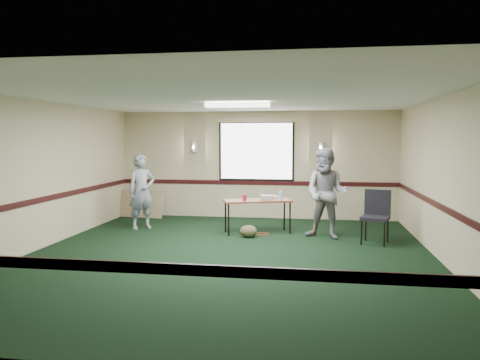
# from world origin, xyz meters

# --- Properties ---
(ground) EXTENTS (8.00, 8.00, 0.00)m
(ground) POSITION_xyz_m (0.00, 0.00, 0.00)
(ground) COLOR black
(ground) RESTS_ON ground
(room_shell) EXTENTS (8.00, 8.02, 8.00)m
(room_shell) POSITION_xyz_m (0.00, 2.12, 1.58)
(room_shell) COLOR #C2B08C
(room_shell) RESTS_ON ground
(folding_table) EXTENTS (1.53, 1.00, 0.71)m
(folding_table) POSITION_xyz_m (0.26, 2.08, 0.66)
(folding_table) COLOR brown
(folding_table) RESTS_ON ground
(projector) EXTENTS (0.27, 0.23, 0.09)m
(projector) POSITION_xyz_m (0.45, 2.19, 0.76)
(projector) COLOR #94959D
(projector) RESTS_ON folding_table
(game_console) EXTENTS (0.28, 0.28, 0.06)m
(game_console) POSITION_xyz_m (0.55, 2.39, 0.74)
(game_console) COLOR white
(game_console) RESTS_ON folding_table
(red_cup) EXTENTS (0.08, 0.08, 0.12)m
(red_cup) POSITION_xyz_m (0.00, 1.89, 0.78)
(red_cup) COLOR #AF0B1C
(red_cup) RESTS_ON folding_table
(water_bottle) EXTENTS (0.06, 0.06, 0.20)m
(water_bottle) POSITION_xyz_m (0.75, 2.06, 0.81)
(water_bottle) COLOR #87B4DD
(water_bottle) RESTS_ON folding_table
(duffel_bag) EXTENTS (0.43, 0.38, 0.25)m
(duffel_bag) POSITION_xyz_m (0.13, 1.59, 0.12)
(duffel_bag) COLOR #4E4D2C
(duffel_bag) RESTS_ON ground
(cable_coil) EXTENTS (0.34, 0.34, 0.01)m
(cable_coil) POSITION_xyz_m (0.37, 1.95, 0.01)
(cable_coil) COLOR red
(cable_coil) RESTS_ON ground
(folded_table) EXTENTS (1.37, 0.37, 0.69)m
(folded_table) POSITION_xyz_m (-3.00, 3.60, 0.35)
(folded_table) COLOR #98805E
(folded_table) RESTS_ON ground
(conference_chair) EXTENTS (0.63, 0.64, 1.02)m
(conference_chair) POSITION_xyz_m (2.63, 1.48, 0.60)
(conference_chair) COLOR black
(conference_chair) RESTS_ON ground
(person_left) EXTENTS (0.72, 0.69, 1.67)m
(person_left) POSITION_xyz_m (-2.36, 2.17, 0.83)
(person_left) COLOR #425691
(person_left) RESTS_ON ground
(person_right) EXTENTS (1.06, 0.94, 1.83)m
(person_right) POSITION_xyz_m (1.69, 1.75, 0.91)
(person_right) COLOR #7F97C5
(person_right) RESTS_ON ground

